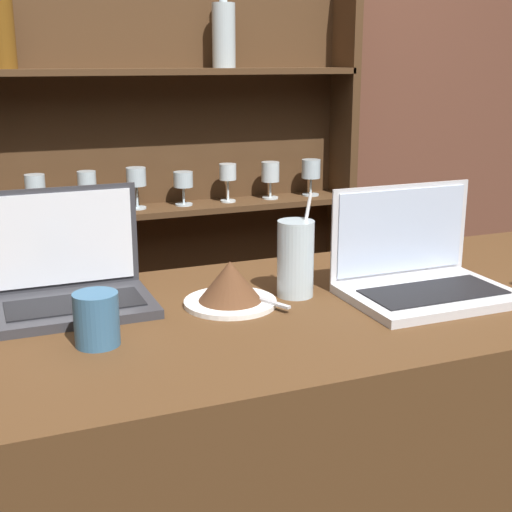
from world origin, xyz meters
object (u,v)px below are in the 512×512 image
laptop_near (70,281)px  water_glass (296,258)px  cake_plate (230,286)px  laptop_far (420,273)px  coffee_cup (96,319)px

laptop_near → water_glass: laptop_near is taller
cake_plate → laptop_near: bearing=158.8°
laptop_far → water_glass: 0.26m
laptop_far → cake_plate: 0.39m
cake_plate → coffee_cup: (-0.28, -0.11, 0.01)m
cake_plate → coffee_cup: size_ratio=2.01×
water_glass → coffee_cup: bearing=-165.1°
laptop_far → water_glass: laptop_far is taller
laptop_near → coffee_cup: bearing=-86.7°
laptop_far → cake_plate: (-0.39, 0.08, -0.01)m
laptop_near → cake_plate: size_ratio=1.62×
laptop_far → coffee_cup: laptop_far is taller
laptop_far → water_glass: (-0.24, 0.09, 0.03)m
laptop_near → water_glass: 0.45m
laptop_near → water_glass: bearing=-13.8°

